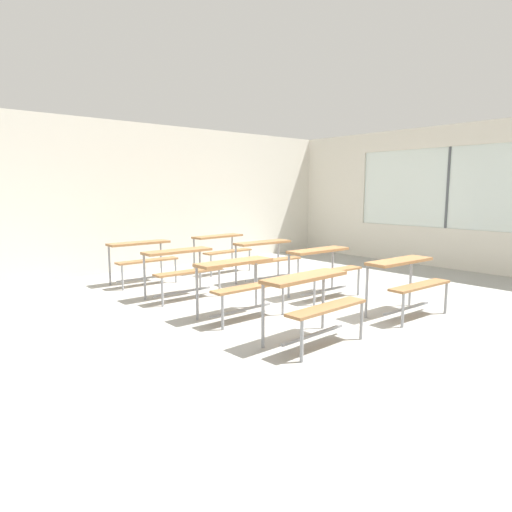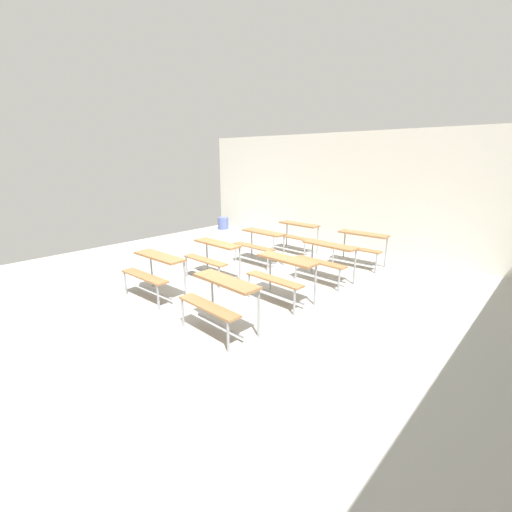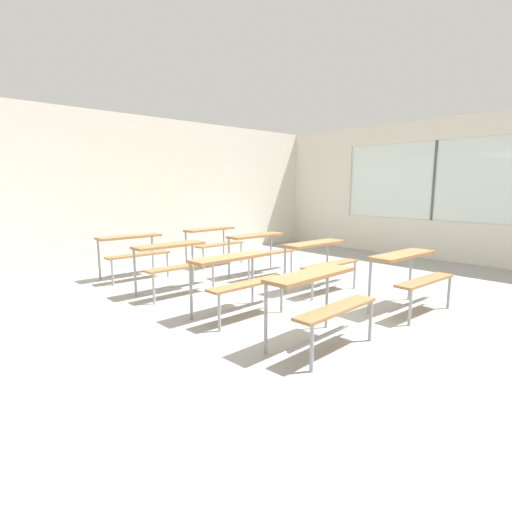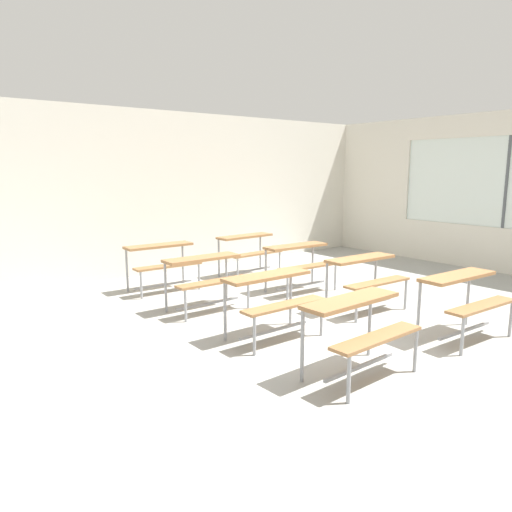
{
  "view_description": "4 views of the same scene",
  "coord_description": "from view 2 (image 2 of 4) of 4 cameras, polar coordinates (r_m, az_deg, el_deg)",
  "views": [
    {
      "loc": [
        -4.29,
        -4.14,
        1.68
      ],
      "look_at": [
        0.16,
        1.07,
        0.65
      ],
      "focal_mm": 31.5,
      "sensor_mm": 36.0,
      "label": 1
    },
    {
      "loc": [
        4.38,
        -3.93,
        2.38
      ],
      "look_at": [
        0.24,
        0.6,
        0.62
      ],
      "focal_mm": 24.18,
      "sensor_mm": 36.0,
      "label": 2
    },
    {
      "loc": [
        -3.8,
        -3.3,
        1.6
      ],
      "look_at": [
        0.72,
        1.56,
        0.43
      ],
      "focal_mm": 28.0,
      "sensor_mm": 36.0,
      "label": 3
    },
    {
      "loc": [
        -4.14,
        -3.74,
        1.96
      ],
      "look_at": [
        -0.22,
        1.34,
        0.78
      ],
      "focal_mm": 33.59,
      "sensor_mm": 36.0,
      "label": 4
    }
  ],
  "objects": [
    {
      "name": "desk_bench_r1c0",
      "position": [
        6.91,
        -7.11,
        0.67
      ],
      "size": [
        1.1,
        0.59,
        0.74
      ],
      "rotation": [
        0.0,
        0.0,
        0.0
      ],
      "color": "olive",
      "rests_on": "ground"
    },
    {
      "name": "wall_back",
      "position": [
        9.54,
        15.18,
        10.19
      ],
      "size": [
        10.0,
        0.12,
        3.0
      ],
      "primitive_type": "cube",
      "color": "silver",
      "rests_on": "ground"
    },
    {
      "name": "desk_bench_r0c1",
      "position": [
        4.82,
        -5.93,
        -6.22
      ],
      "size": [
        1.12,
        0.63,
        0.74
      ],
      "rotation": [
        0.0,
        0.0,
        -0.04
      ],
      "color": "olive",
      "rests_on": "ground"
    },
    {
      "name": "desk_bench_r3c0",
      "position": [
        8.92,
        6.66,
        4.17
      ],
      "size": [
        1.11,
        0.61,
        0.74
      ],
      "rotation": [
        0.0,
        0.0,
        -0.02
      ],
      "color": "olive",
      "rests_on": "ground"
    },
    {
      "name": "desk_bench_r1c1",
      "position": [
        5.81,
        4.42,
        -2.24
      ],
      "size": [
        1.12,
        0.62,
        0.74
      ],
      "rotation": [
        0.0,
        0.0,
        -0.03
      ],
      "color": "olive",
      "rests_on": "ground"
    },
    {
      "name": "desk_bench_r2c0",
      "position": [
        7.89,
        0.67,
        2.72
      ],
      "size": [
        1.1,
        0.6,
        0.74
      ],
      "rotation": [
        0.0,
        0.0,
        -0.01
      ],
      "color": "olive",
      "rests_on": "ground"
    },
    {
      "name": "desk_bench_r3c1",
      "position": [
        8.07,
        16.92,
        2.32
      ],
      "size": [
        1.13,
        0.65,
        0.74
      ],
      "rotation": [
        0.0,
        0.0,
        0.05
      ],
      "color": "olive",
      "rests_on": "ground"
    },
    {
      "name": "desk_bench_r2c1",
      "position": [
        6.87,
        11.52,
        0.37
      ],
      "size": [
        1.12,
        0.63,
        0.74
      ],
      "rotation": [
        0.0,
        0.0,
        -0.04
      ],
      "color": "olive",
      "rests_on": "ground"
    },
    {
      "name": "desk_bench_r0c0",
      "position": [
        6.21,
        -16.43,
        -1.66
      ],
      "size": [
        1.12,
        0.63,
        0.74
      ],
      "rotation": [
        0.0,
        0.0,
        0.04
      ],
      "color": "olive",
      "rests_on": "ground"
    },
    {
      "name": "trash_bin",
      "position": [
        11.93,
        -5.45,
        5.42
      ],
      "size": [
        0.36,
        0.36,
        0.4
      ],
      "primitive_type": "cylinder",
      "color": "#51609E",
      "rests_on": "ground"
    },
    {
      "name": "ground",
      "position": [
        6.35,
        -5.26,
        -6.29
      ],
      "size": [
        10.0,
        9.0,
        0.05
      ],
      "primitive_type": "cube",
      "color": "#9E9E99"
    }
  ]
}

